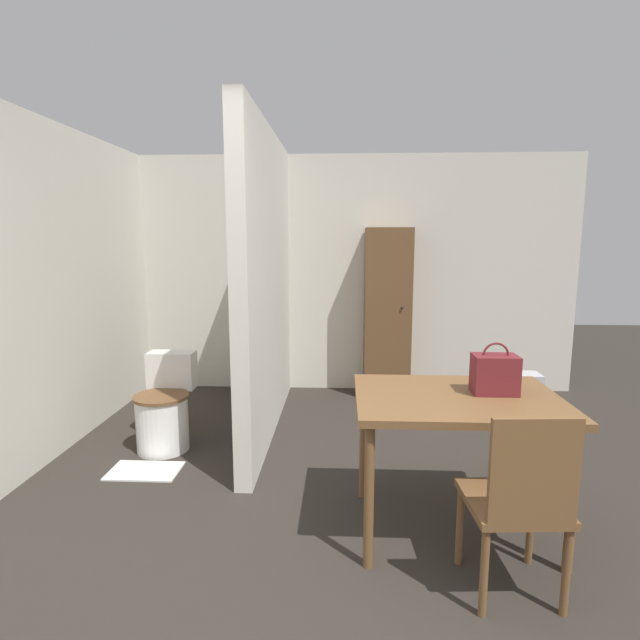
{
  "coord_description": "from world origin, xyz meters",
  "views": [
    {
      "loc": [
        0.1,
        -1.69,
        1.63
      ],
      "look_at": [
        -0.06,
        1.76,
        1.07
      ],
      "focal_mm": 28.0,
      "sensor_mm": 36.0,
      "label": 1
    }
  ],
  "objects_px": {
    "handbag": "(495,374)",
    "space_heater": "(521,394)",
    "dining_table": "(457,411)",
    "wooden_cabinet": "(387,313)",
    "toilet": "(165,410)",
    "wooden_chair": "(520,499)"
  },
  "relations": [
    {
      "from": "toilet",
      "to": "wooden_chair",
      "type": "bearing_deg",
      "value": -36.18
    },
    {
      "from": "handbag",
      "to": "wooden_cabinet",
      "type": "distance_m",
      "value": 2.47
    },
    {
      "from": "wooden_chair",
      "to": "handbag",
      "type": "relative_size",
      "value": 3.18
    },
    {
      "from": "toilet",
      "to": "space_heater",
      "type": "height_order",
      "value": "toilet"
    },
    {
      "from": "space_heater",
      "to": "dining_table",
      "type": "bearing_deg",
      "value": -118.48
    },
    {
      "from": "dining_table",
      "to": "toilet",
      "type": "relative_size",
      "value": 1.52
    },
    {
      "from": "toilet",
      "to": "wooden_cabinet",
      "type": "bearing_deg",
      "value": 37.66
    },
    {
      "from": "wooden_chair",
      "to": "space_heater",
      "type": "relative_size",
      "value": 2.26
    },
    {
      "from": "dining_table",
      "to": "handbag",
      "type": "distance_m",
      "value": 0.29
    },
    {
      "from": "dining_table",
      "to": "handbag",
      "type": "xyz_separation_m",
      "value": [
        0.21,
        0.05,
        0.2
      ]
    },
    {
      "from": "toilet",
      "to": "space_heater",
      "type": "relative_size",
      "value": 1.79
    },
    {
      "from": "toilet",
      "to": "wooden_cabinet",
      "type": "relative_size",
      "value": 0.41
    },
    {
      "from": "wooden_chair",
      "to": "handbag",
      "type": "xyz_separation_m",
      "value": [
        0.04,
        0.59,
        0.41
      ]
    },
    {
      "from": "handbag",
      "to": "space_heater",
      "type": "bearing_deg",
      "value": 66.01
    },
    {
      "from": "handbag",
      "to": "wooden_chair",
      "type": "bearing_deg",
      "value": -94.19
    },
    {
      "from": "wooden_chair",
      "to": "wooden_cabinet",
      "type": "relative_size",
      "value": 0.52
    },
    {
      "from": "toilet",
      "to": "space_heater",
      "type": "bearing_deg",
      "value": 15.63
    },
    {
      "from": "space_heater",
      "to": "handbag",
      "type": "bearing_deg",
      "value": -113.99
    },
    {
      "from": "wooden_chair",
      "to": "dining_table",
      "type": "bearing_deg",
      "value": 103.19
    },
    {
      "from": "dining_table",
      "to": "handbag",
      "type": "bearing_deg",
      "value": 12.97
    },
    {
      "from": "dining_table",
      "to": "wooden_cabinet",
      "type": "xyz_separation_m",
      "value": [
        -0.17,
        2.48,
        0.17
      ]
    },
    {
      "from": "dining_table",
      "to": "wooden_cabinet",
      "type": "relative_size",
      "value": 0.63
    }
  ]
}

